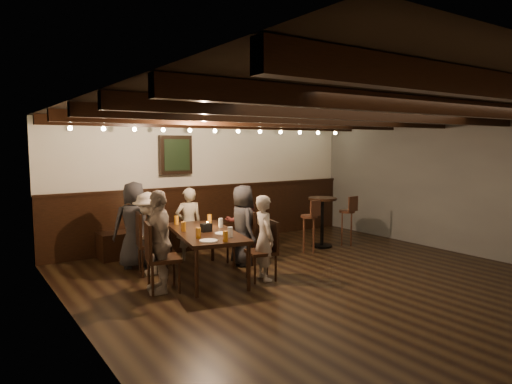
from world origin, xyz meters
TOP-DOWN VIEW (x-y plane):
  - room at (-0.29, 2.21)m, footprint 7.00×7.00m
  - dining_table at (-1.25, 1.39)m, footprint 1.19×1.95m
  - chair_left_near at (-1.86, 1.98)m, footprint 0.51×0.51m
  - chair_left_far at (-2.05, 1.10)m, footprint 0.50×0.50m
  - chair_right_near at (-0.45, 1.67)m, footprint 0.47×0.47m
  - chair_right_far at (-0.65, 0.79)m, footprint 0.46×0.46m
  - person_bench_left at (-1.94, 2.46)m, footprint 0.75×0.57m
  - person_bench_centre at (-1.03, 2.41)m, footprint 0.50×0.38m
  - person_bench_right at (-0.18, 2.07)m, footprint 0.69×0.59m
  - person_left_near at (-1.89, 1.99)m, footprint 0.62×0.88m
  - person_left_far at (-2.08, 1.11)m, footprint 0.49×0.85m
  - person_right_near at (-0.42, 1.67)m, footprint 0.54×0.71m
  - person_right_far at (-0.61, 0.79)m, footprint 0.38×0.50m
  - pint_a at (-1.37, 2.13)m, footprint 0.07×0.07m
  - pint_b at (-0.87, 1.97)m, footprint 0.07×0.07m
  - pint_c at (-1.52, 1.55)m, footprint 0.07×0.07m
  - pint_d at (-0.91, 1.52)m, footprint 0.07×0.07m
  - pint_e at (-1.56, 0.99)m, footprint 0.07×0.07m
  - pint_f at (-1.17, 0.81)m, footprint 0.07×0.07m
  - pint_g at (-1.37, 0.59)m, footprint 0.07×0.07m
  - plate_near at (-1.55, 0.74)m, footprint 0.24×0.24m
  - plate_far at (-1.14, 1.06)m, footprint 0.24×0.24m
  - condiment_caddy at (-1.26, 1.34)m, footprint 0.15×0.10m
  - candle at (-1.07, 1.65)m, footprint 0.05×0.05m
  - high_top_table at (1.51, 1.90)m, footprint 0.53×0.53m
  - bar_stool_left at (1.01, 1.69)m, footprint 0.31×0.33m
  - bar_stool_right at (2.01, 1.74)m, footprint 0.30×0.32m

SIDE VIEW (x-z plane):
  - chair_right_far at x=-0.65m, z-range -0.17..0.69m
  - chair_right_near at x=-0.45m, z-range -0.17..0.70m
  - chair_left_far at x=-2.05m, z-range -0.18..0.75m
  - chair_left_near at x=-1.86m, z-range -0.18..0.76m
  - bar_stool_left at x=1.01m, z-range -0.12..0.84m
  - bar_stool_right at x=2.01m, z-range -0.12..0.84m
  - person_right_far at x=-0.61m, z-range 0.00..1.23m
  - person_bench_centre at x=-1.03m, z-range 0.00..1.23m
  - person_left_near at x=-1.89m, z-range 0.00..1.24m
  - high_top_table at x=1.51m, z-range 0.15..1.09m
  - person_bench_right at x=-0.18m, z-range 0.00..1.25m
  - dining_table at x=-1.25m, z-range 0.28..0.97m
  - person_right_near at x=-0.42m, z-range 0.00..1.29m
  - person_left_far at x=-2.08m, z-range 0.00..1.36m
  - person_bench_left at x=-1.94m, z-range 0.00..1.37m
  - plate_near at x=-1.55m, z-range 0.68..0.70m
  - plate_far at x=-1.14m, z-range 0.68..0.70m
  - candle at x=-1.07m, z-range 0.68..0.73m
  - condiment_caddy at x=-1.26m, z-range 0.68..0.80m
  - pint_a at x=-1.37m, z-range 0.68..0.82m
  - pint_b at x=-0.87m, z-range 0.68..0.82m
  - pint_c at x=-1.52m, z-range 0.68..0.82m
  - pint_d at x=-0.91m, z-range 0.68..0.82m
  - pint_e at x=-1.56m, z-range 0.68..0.82m
  - pint_f at x=-1.17m, z-range 0.68..0.82m
  - pint_g at x=-1.37m, z-range 0.68..0.82m
  - room at x=-0.29m, z-range -2.43..4.57m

